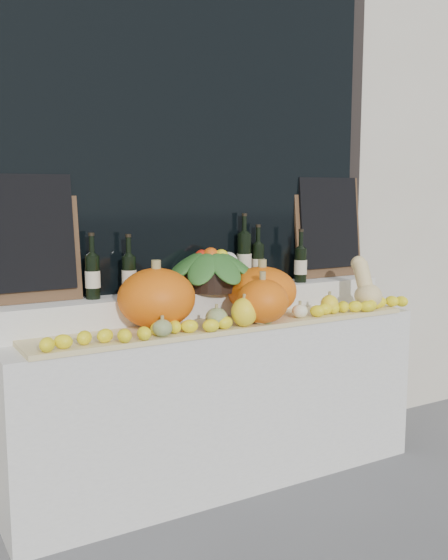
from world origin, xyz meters
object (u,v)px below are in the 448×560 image
at_px(pumpkin_left, 157,298).
at_px(produce_bowl, 211,269).
at_px(pumpkin_right, 262,291).
at_px(butternut_squash, 366,287).
at_px(wine_bottle_tall, 244,258).

distance_m(pumpkin_left, produce_bowl, 0.46).
distance_m(pumpkin_left, pumpkin_right, 0.62).
bearing_deg(butternut_squash, pumpkin_right, 169.70).
bearing_deg(wine_bottle_tall, pumpkin_right, -97.40).
relative_size(pumpkin_left, produce_bowl, 0.68).
bearing_deg(wine_bottle_tall, pumpkin_left, -160.49).
distance_m(produce_bowl, wine_bottle_tall, 0.25).
bearing_deg(pumpkin_left, wine_bottle_tall, 19.51).
bearing_deg(wine_bottle_tall, butternut_squash, -29.91).
height_order(pumpkin_right, butternut_squash, butternut_squash).
relative_size(pumpkin_right, produce_bowl, 0.66).
xyz_separation_m(pumpkin_left, pumpkin_right, (0.62, -0.00, -0.02)).
distance_m(pumpkin_right, butternut_squash, 0.65).
bearing_deg(butternut_squash, wine_bottle_tall, 150.09).
height_order(pumpkin_left, pumpkin_right, pumpkin_left).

